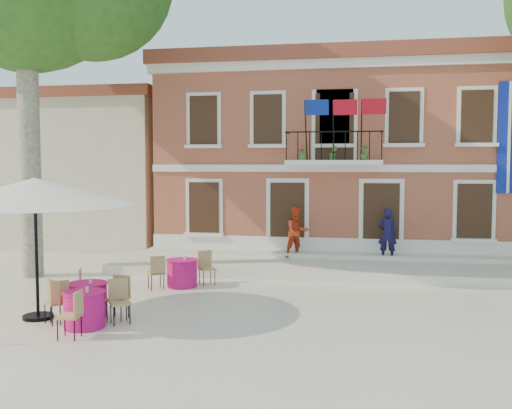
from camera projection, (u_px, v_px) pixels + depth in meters
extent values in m
plane|color=beige|center=(242.00, 302.00, 14.19)|extent=(90.00, 90.00, 0.00)
cube|color=#A2563A|center=(338.00, 163.00, 23.42)|extent=(13.00, 8.00, 7.00)
cube|color=brown|center=(339.00, 70.00, 23.16)|extent=(13.50, 8.50, 0.50)
cube|color=silver|center=(335.00, 63.00, 19.30)|extent=(13.30, 0.35, 0.35)
cube|color=silver|center=(334.00, 162.00, 19.05)|extent=(3.20, 0.90, 0.15)
cube|color=black|center=(333.00, 132.00, 18.58)|extent=(3.20, 0.04, 0.04)
cube|color=#0D1F98|center=(509.00, 137.00, 18.40)|extent=(0.70, 0.05, 3.60)
cube|color=navy|center=(305.00, 108.00, 18.34)|extent=(0.76, 0.27, 0.47)
cube|color=#B20B1D|center=(333.00, 107.00, 18.19)|extent=(0.76, 0.29, 0.47)
cube|color=#B20B1D|center=(362.00, 107.00, 18.03)|extent=(0.76, 0.27, 0.47)
imported|color=#26591E|center=(303.00, 153.00, 18.90)|extent=(0.43, 0.37, 0.48)
imported|color=#26591E|center=(333.00, 153.00, 18.73)|extent=(0.26, 0.21, 0.48)
imported|color=#26591E|center=(364.00, 153.00, 18.56)|extent=(0.27, 0.27, 0.48)
cube|color=beige|center=(89.00, 174.00, 26.44)|extent=(9.00, 9.00, 6.00)
cube|color=brown|center=(87.00, 104.00, 26.21)|extent=(9.40, 9.40, 0.40)
cube|color=silver|center=(331.00, 268.00, 18.15)|extent=(14.00, 3.40, 0.30)
cylinder|color=#A59E84|center=(29.00, 145.00, 17.23)|extent=(0.63, 0.63, 8.03)
cylinder|color=black|center=(38.00, 317.00, 12.70)|extent=(0.67, 0.67, 0.08)
cylinder|color=black|center=(37.00, 257.00, 12.60)|extent=(0.07, 0.07, 2.77)
cone|color=white|center=(35.00, 192.00, 12.50)|extent=(4.22, 4.22, 0.61)
imported|color=#131037|center=(387.00, 234.00, 18.69)|extent=(0.65, 0.45, 1.70)
imported|color=red|center=(297.00, 232.00, 19.13)|extent=(1.06, 0.99, 1.73)
cylinder|color=#CB1354|center=(84.00, 310.00, 11.95)|extent=(0.84, 0.84, 0.75)
cylinder|color=#CB1354|center=(84.00, 292.00, 11.92)|extent=(0.90, 0.90, 0.02)
cube|color=tan|center=(120.00, 302.00, 12.26)|extent=(0.58, 0.58, 0.95)
cube|color=tan|center=(62.00, 301.00, 12.37)|extent=(0.56, 0.56, 0.95)
cube|color=tan|center=(69.00, 315.00, 11.20)|extent=(0.45, 0.45, 0.95)
cylinder|color=#CB1354|center=(88.00, 300.00, 12.82)|extent=(0.84, 0.84, 0.75)
cylinder|color=#CB1354|center=(87.00, 283.00, 12.79)|extent=(0.90, 0.90, 0.02)
cube|color=tan|center=(118.00, 298.00, 12.61)|extent=(0.46, 0.46, 0.95)
cube|color=tan|center=(89.00, 289.00, 13.54)|extent=(0.56, 0.56, 0.95)
cube|color=tan|center=(56.00, 301.00, 12.29)|extent=(0.59, 0.59, 0.95)
cylinder|color=#CB1354|center=(182.00, 273.00, 15.99)|extent=(0.84, 0.84, 0.75)
cylinder|color=#CB1354|center=(182.00, 260.00, 15.96)|extent=(0.90, 0.90, 0.02)
cube|color=tan|center=(156.00, 272.00, 15.66)|extent=(0.59, 0.59, 0.95)
cube|color=tan|center=(207.00, 268.00, 16.30)|extent=(0.59, 0.59, 0.95)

